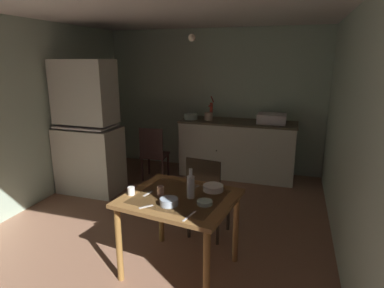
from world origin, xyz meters
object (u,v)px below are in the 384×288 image
Objects in this scene: sink_basin at (272,118)px; hand_pump at (211,109)px; chair_far_side at (207,196)px; serving_bowl_wide at (169,202)px; mug_dark at (131,191)px; glass_bottle at (191,186)px; mixing_bowl_counter at (191,117)px; dining_table at (180,207)px; chair_by_counter at (154,153)px; hutch_cabinet at (88,132)px.

sink_basin is 1.13× the size of hand_pump.
chair_far_side is 0.89m from serving_bowl_wide.
hand_pump is at bearing 90.01° from mug_dark.
sink_basin is 2.73m from glass_bottle.
sink_basin is 6.09× the size of mug_dark.
mixing_bowl_counter is (-1.33, -0.05, -0.03)m from sink_basin.
hand_pump is 1.45× the size of glass_bottle.
glass_bottle is (0.13, 0.20, 0.08)m from serving_bowl_wide.
hand_pump is at bearing 16.20° from mixing_bowl_counter.
glass_bottle reaches higher than serving_bowl_wide.
sink_basin is at bearing -2.58° from hand_pump.
dining_table is 0.23m from serving_bowl_wide.
dining_table is (0.75, -2.64, -0.34)m from mixing_bowl_counter.
mug_dark reaches higher than dining_table.
chair_far_side reaches higher than mug_dark.
sink_basin is 2.17m from chair_far_side.
chair_by_counter is at bearing 122.20° from glass_bottle.
hand_pump is at bearing 100.95° from glass_bottle.
chair_by_counter is at bearing -161.00° from sink_basin.
hand_pump is 2.24m from chair_far_side.
hutch_cabinet reaches higher than dining_table.
hutch_cabinet is 2.02m from hand_pump.
hutch_cabinet is 2.06× the size of chair_far_side.
hand_pump is 5.40× the size of mug_dark.
chair_far_side is 0.95m from mug_dark.
serving_bowl_wide is (-0.60, -2.88, -0.24)m from sink_basin.
glass_bottle is at bearing 11.11° from mug_dark.
hand_pump reaches higher than chair_by_counter.
mug_dark is (0.33, -2.74, -0.20)m from mixing_bowl_counter.
hutch_cabinet is at bearing 140.24° from serving_bowl_wide.
chair_far_side is 0.74m from glass_bottle.
hand_pump reaches higher than dining_table.
dining_table is 3.96× the size of glass_bottle.
chair_by_counter is 12.28× the size of mug_dark.
dining_table is at bearing -177.30° from glass_bottle.
hutch_cabinet is 26.68× the size of mug_dark.
hand_pump is 1.73× the size of mixing_bowl_counter.
sink_basin is (2.49, 1.31, 0.11)m from hutch_cabinet.
sink_basin is 1.95× the size of mixing_bowl_counter.
hutch_cabinet is 12.57× the size of serving_bowl_wide.
chair_by_counter is 2.34m from mug_dark.
serving_bowl_wide is at bearing -123.01° from glass_bottle.
mixing_bowl_counter is 0.84× the size of glass_bottle.
sink_basin reaches higher than chair_by_counter.
mug_dark is at bearing -44.84° from hutch_cabinet.
chair_by_counter is at bearing -139.77° from hand_pump.
dining_table is at bearing -81.13° from hand_pump.
glass_bottle is (1.31, -2.07, 0.40)m from chair_by_counter.
chair_by_counter is at bearing 120.09° from dining_table.
glass_bottle is at bearing -57.80° from chair_by_counter.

